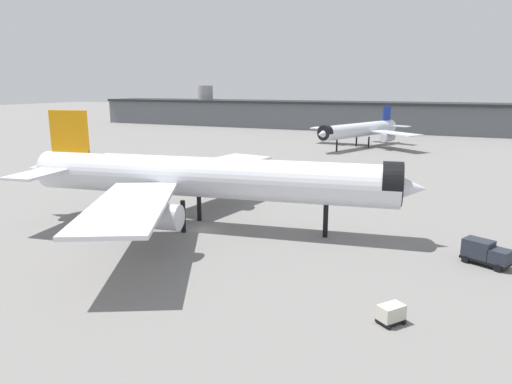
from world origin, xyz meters
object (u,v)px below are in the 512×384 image
(airliner_far_taxiway, at_px, (360,130))
(baggage_cart_trailing, at_px, (391,314))
(airliner_near_gate, at_px, (205,178))
(baggage_tug_wing, at_px, (103,184))
(traffic_cone_near_nose, at_px, (135,183))
(service_truck_front, at_px, (485,252))

(airliner_far_taxiway, xyz_separation_m, baggage_cart_trailing, (26.73, -125.56, -5.25))
(airliner_near_gate, relative_size, baggage_tug_wing, 18.86)
(baggage_cart_trailing, bearing_deg, airliner_far_taxiway, 50.21)
(baggage_tug_wing, bearing_deg, airliner_near_gate, -32.66)
(baggage_cart_trailing, height_order, traffic_cone_near_nose, baggage_cart_trailing)
(airliner_far_taxiway, height_order, baggage_tug_wing, airliner_far_taxiway)
(airliner_near_gate, xyz_separation_m, traffic_cone_near_nose, (-30.08, 21.69, -7.47))
(airliner_near_gate, xyz_separation_m, airliner_far_taxiway, (3.66, 105.87, -1.58))
(service_truck_front, height_order, baggage_cart_trailing, service_truck_front)
(airliner_near_gate, relative_size, baggage_cart_trailing, 22.23)
(airliner_near_gate, distance_m, baggage_cart_trailing, 36.85)
(traffic_cone_near_nose, bearing_deg, airliner_near_gate, -35.80)
(baggage_tug_wing, bearing_deg, airliner_far_taxiway, 59.56)
(airliner_near_gate, relative_size, airliner_far_taxiway, 1.36)
(service_truck_front, distance_m, baggage_tug_wing, 74.57)
(airliner_near_gate, height_order, airliner_far_taxiway, airliner_near_gate)
(airliner_far_taxiway, bearing_deg, baggage_cart_trailing, 33.85)
(service_truck_front, height_order, traffic_cone_near_nose, service_truck_front)
(baggage_tug_wing, bearing_deg, baggage_cart_trailing, -36.71)
(airliner_far_taxiway, relative_size, baggage_tug_wing, 13.86)
(airliner_near_gate, xyz_separation_m, baggage_tug_wing, (-33.76, 15.55, -6.83))
(baggage_tug_wing, bearing_deg, service_truck_front, -20.18)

